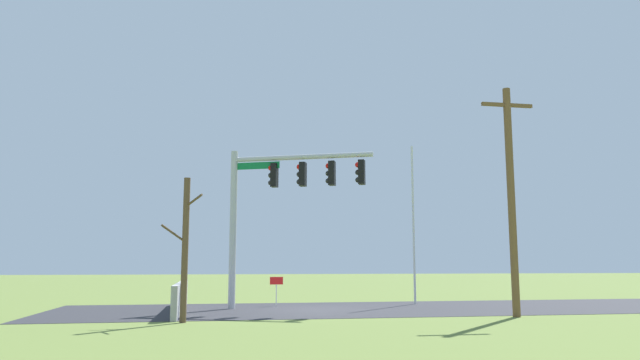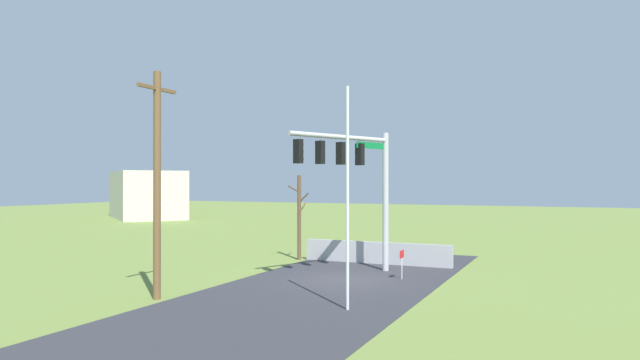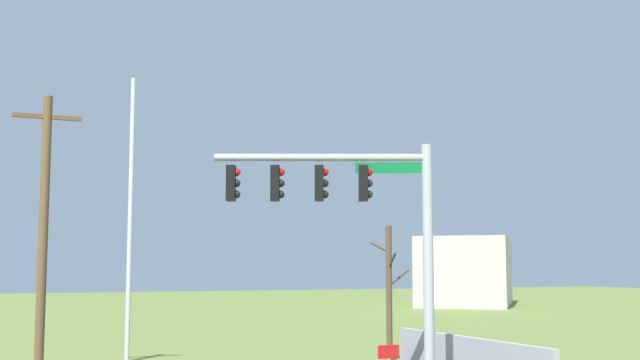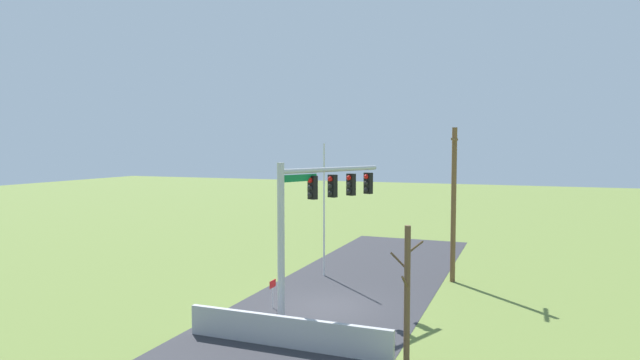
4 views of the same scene
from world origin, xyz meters
name	(u,v)px [view 1 (image 1 of 4)]	position (x,y,z in m)	size (l,w,h in m)	color
ground_plane	(312,310)	(0.00, 0.00, 0.00)	(160.00, 160.00, 0.00)	olive
road_surface	(409,308)	(-4.00, 0.00, 0.01)	(28.00, 8.00, 0.01)	#2D2D33
sidewalk_corner	(206,309)	(4.08, -0.89, 0.00)	(6.00, 6.00, 0.01)	#B7B5AD
retaining_fence	(180,297)	(5.02, 0.22, 0.54)	(0.20, 7.63, 1.09)	#A8A8AD
signal_mast	(278,193)	(1.35, -0.15, 4.57)	(5.45, 2.49, 6.36)	#B2B5BA
flagpole	(413,224)	(-5.03, -2.21, 3.58)	(0.10, 0.10, 7.15)	silver
utility_pole	(511,195)	(-6.26, 4.44, 4.14)	(1.90, 0.26, 7.95)	brown
bare_tree	(185,247)	(4.72, 4.38, 2.28)	(1.27, 1.02, 4.45)	brown
open_sign	(276,284)	(1.16, -2.21, 0.91)	(0.56, 0.04, 1.22)	silver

